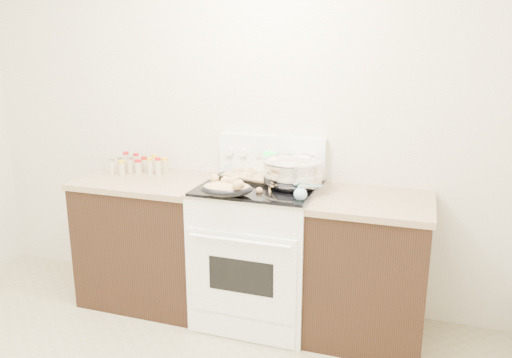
% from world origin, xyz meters
% --- Properties ---
extents(room_shell, '(4.10, 3.60, 2.75)m').
position_xyz_m(room_shell, '(0.00, 0.00, 1.70)').
color(room_shell, beige).
rests_on(room_shell, ground).
extents(counter_left, '(0.93, 0.67, 0.92)m').
position_xyz_m(counter_left, '(-0.48, 1.43, 0.46)').
color(counter_left, black).
rests_on(counter_left, ground).
extents(counter_right, '(0.73, 0.67, 0.92)m').
position_xyz_m(counter_right, '(1.08, 1.43, 0.46)').
color(counter_right, black).
rests_on(counter_right, ground).
extents(kitchen_range, '(0.78, 0.73, 1.22)m').
position_xyz_m(kitchen_range, '(0.35, 1.42, 0.49)').
color(kitchen_range, white).
rests_on(kitchen_range, ground).
extents(mixing_bowl, '(0.52, 0.52, 0.24)m').
position_xyz_m(mixing_bowl, '(0.57, 1.46, 1.04)').
color(mixing_bowl, silver).
rests_on(mixing_bowl, kitchen_range).
extents(roasting_pan, '(0.36, 0.29, 0.12)m').
position_xyz_m(roasting_pan, '(0.24, 1.14, 0.99)').
color(roasting_pan, black).
rests_on(roasting_pan, kitchen_range).
extents(baking_sheet, '(0.50, 0.41, 0.06)m').
position_xyz_m(baking_sheet, '(0.27, 1.59, 0.96)').
color(baking_sheet, black).
rests_on(baking_sheet, kitchen_range).
extents(wooden_spoon, '(0.10, 0.24, 0.04)m').
position_xyz_m(wooden_spoon, '(0.42, 1.30, 0.95)').
color(wooden_spoon, '#A57D4B').
rests_on(wooden_spoon, kitchen_range).
extents(blue_ladle, '(0.13, 0.26, 0.10)m').
position_xyz_m(blue_ladle, '(0.68, 1.23, 0.98)').
color(blue_ladle, '#88BCCB').
rests_on(blue_ladle, kitchen_range).
extents(spice_jars, '(0.38, 0.24, 0.13)m').
position_xyz_m(spice_jars, '(-0.63, 1.57, 0.98)').
color(spice_jars, '#BFB28C').
rests_on(spice_jars, counter_left).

